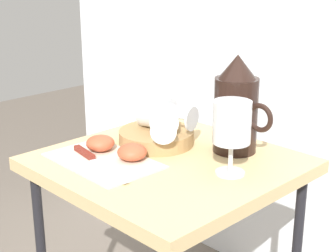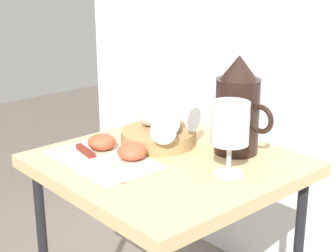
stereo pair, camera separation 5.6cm
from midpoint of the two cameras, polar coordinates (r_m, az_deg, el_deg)
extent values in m
cube|color=white|center=(1.64, 18.28, 10.67)|extent=(2.40, 0.03, 1.85)
cube|color=tan|center=(1.21, 1.33, -4.27)|extent=(0.53, 0.51, 0.03)
cylinder|color=black|center=(1.64, 1.40, -10.87)|extent=(0.02, 0.02, 0.64)
cube|color=beige|center=(1.21, -5.72, -3.64)|extent=(0.27, 0.18, 0.00)
cylinder|color=#AD8451|center=(1.30, 0.20, -1.21)|extent=(0.19, 0.19, 0.03)
cylinder|color=black|center=(1.24, 8.80, 1.05)|extent=(0.10, 0.10, 0.18)
cylinder|color=#D1661E|center=(1.25, 8.72, -0.51)|extent=(0.10, 0.10, 0.10)
cone|color=black|center=(1.21, 9.07, 6.33)|extent=(0.09, 0.09, 0.06)
torus|color=black|center=(1.19, 11.39, 0.71)|extent=(0.07, 0.01, 0.07)
cylinder|color=silver|center=(1.13, 7.98, -5.16)|extent=(0.06, 0.06, 0.00)
cylinder|color=silver|center=(1.12, 8.06, -3.49)|extent=(0.01, 0.01, 0.07)
cylinder|color=silver|center=(1.10, 8.24, 0.32)|extent=(0.08, 0.08, 0.09)
cylinder|color=#D1661E|center=(1.10, 8.19, -0.67)|extent=(0.07, 0.07, 0.05)
cylinder|color=silver|center=(1.30, 0.29, 1.48)|extent=(0.09, 0.09, 0.08)
cylinder|color=silver|center=(1.27, 2.81, 0.97)|extent=(0.06, 0.02, 0.01)
cylinder|color=silver|center=(1.25, 4.05, 0.72)|extent=(0.02, 0.06, 0.06)
cylinder|color=silver|center=(1.28, 1.13, 0.92)|extent=(0.11, 0.11, 0.07)
cylinder|color=silver|center=(1.21, 0.91, -0.13)|extent=(0.05, 0.05, 0.01)
cylinder|color=silver|center=(1.18, 0.81, -0.62)|extent=(0.05, 0.05, 0.06)
ellipsoid|color=#C15133|center=(1.26, -5.94, -1.75)|extent=(0.07, 0.07, 0.04)
ellipsoid|color=#C15133|center=(1.19, -2.59, -2.79)|extent=(0.07, 0.07, 0.04)
cube|color=silver|center=(1.14, -5.19, -4.75)|extent=(0.15, 0.04, 0.00)
cube|color=maroon|center=(1.24, -7.68, -2.73)|extent=(0.09, 0.03, 0.01)
camera|label=1|loc=(0.03, -88.64, 0.45)|focal=56.12mm
camera|label=2|loc=(0.03, 91.36, -0.45)|focal=56.12mm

